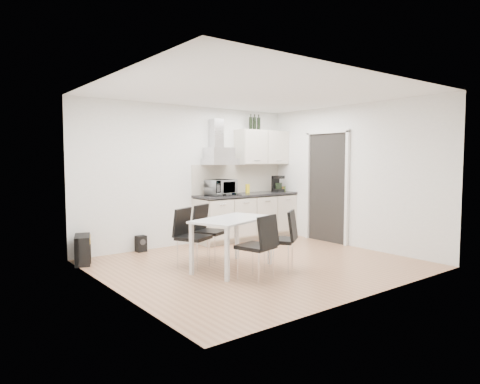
% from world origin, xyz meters
% --- Properties ---
extents(ground, '(4.50, 4.50, 0.00)m').
position_xyz_m(ground, '(0.00, 0.00, 0.00)').
color(ground, tan).
rests_on(ground, ground).
extents(wall_back, '(4.50, 0.10, 2.60)m').
position_xyz_m(wall_back, '(0.00, 2.00, 1.30)').
color(wall_back, white).
rests_on(wall_back, ground).
extents(wall_front, '(4.50, 0.10, 2.60)m').
position_xyz_m(wall_front, '(0.00, -2.00, 1.30)').
color(wall_front, white).
rests_on(wall_front, ground).
extents(wall_left, '(0.10, 4.00, 2.60)m').
position_xyz_m(wall_left, '(-2.25, 0.00, 1.30)').
color(wall_left, white).
rests_on(wall_left, ground).
extents(wall_right, '(0.10, 4.00, 2.60)m').
position_xyz_m(wall_right, '(2.25, 0.00, 1.30)').
color(wall_right, white).
rests_on(wall_right, ground).
extents(ceiling, '(4.50, 4.50, 0.00)m').
position_xyz_m(ceiling, '(0.00, 0.00, 2.60)').
color(ceiling, white).
rests_on(ceiling, wall_back).
extents(doorway, '(0.08, 1.04, 2.10)m').
position_xyz_m(doorway, '(2.21, 0.55, 1.05)').
color(doorway, white).
rests_on(doorway, ground).
extents(kitchenette, '(2.22, 0.64, 2.52)m').
position_xyz_m(kitchenette, '(1.18, 1.73, 0.83)').
color(kitchenette, beige).
rests_on(kitchenette, ground).
extents(dining_table, '(1.40, 1.07, 0.75)m').
position_xyz_m(dining_table, '(-0.48, -0.02, 0.65)').
color(dining_table, white).
rests_on(dining_table, ground).
extents(chair_far_left, '(0.62, 0.64, 0.88)m').
position_xyz_m(chair_far_left, '(-0.89, 0.40, 0.44)').
color(chair_far_left, black).
rests_on(chair_far_left, ground).
extents(chair_far_right, '(0.61, 0.64, 0.88)m').
position_xyz_m(chair_far_right, '(-0.41, 0.65, 0.44)').
color(chair_far_right, black).
rests_on(chair_far_right, ground).
extents(chair_near_left, '(0.55, 0.60, 0.88)m').
position_xyz_m(chair_near_left, '(-0.58, -0.66, 0.44)').
color(chair_near_left, black).
rests_on(chair_near_left, ground).
extents(chair_near_right, '(0.65, 0.66, 0.88)m').
position_xyz_m(chair_near_right, '(-0.03, -0.51, 0.44)').
color(chair_near_right, black).
rests_on(chair_near_right, ground).
extents(guitar_amp, '(0.39, 0.57, 0.44)m').
position_xyz_m(guitar_amp, '(-2.12, 1.65, 0.22)').
color(guitar_amp, black).
rests_on(guitar_amp, ground).
extents(floor_speaker, '(0.17, 0.16, 0.28)m').
position_xyz_m(floor_speaker, '(-1.04, 1.90, 0.14)').
color(floor_speaker, black).
rests_on(floor_speaker, ground).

